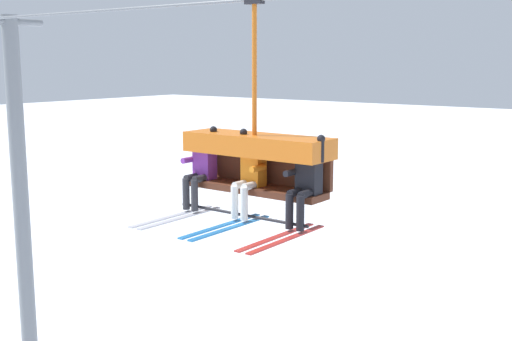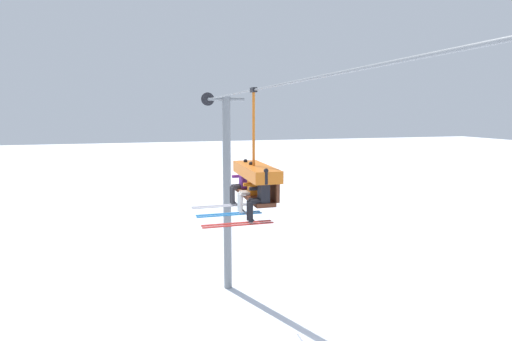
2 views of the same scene
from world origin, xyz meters
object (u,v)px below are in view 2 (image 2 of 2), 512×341
(chairlift_chair, at_px, (256,176))
(skier_purple, at_px, (240,181))
(lift_tower_near, at_px, (227,190))
(skier_black, at_px, (259,195))
(skier_orange, at_px, (248,187))

(chairlift_chair, bearing_deg, skier_purple, -167.38)
(lift_tower_near, height_order, skier_black, lift_tower_near)
(skier_orange, height_order, skier_black, same)
(chairlift_chair, height_order, skier_black, chairlift_chair)
(skier_orange, bearing_deg, skier_purple, 180.00)
(chairlift_chair, bearing_deg, skier_black, -12.54)
(skier_black, bearing_deg, skier_purple, 180.00)
(chairlift_chair, distance_m, skier_orange, 0.36)
(skier_purple, relative_size, skier_black, 1.00)
(skier_purple, xyz_separation_m, skier_black, (1.92, 0.00, 0.00))
(lift_tower_near, relative_size, skier_purple, 5.22)
(skier_orange, relative_size, skier_black, 1.00)
(chairlift_chair, bearing_deg, lift_tower_near, 174.48)
(lift_tower_near, distance_m, chairlift_chair, 7.60)
(chairlift_chair, xyz_separation_m, skier_purple, (-0.96, -0.21, -0.29))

